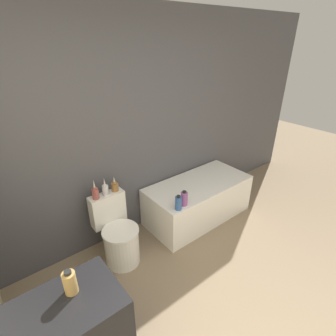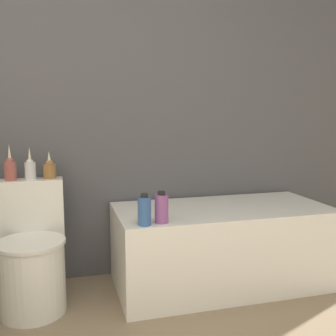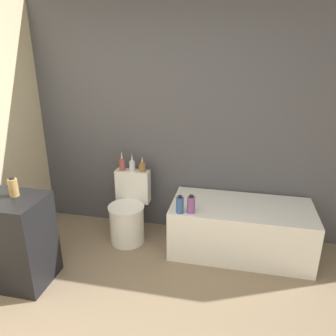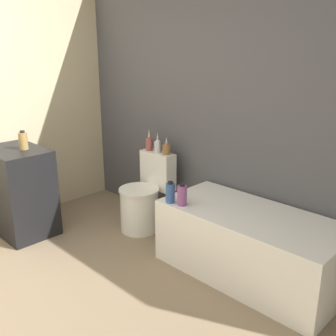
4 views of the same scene
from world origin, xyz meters
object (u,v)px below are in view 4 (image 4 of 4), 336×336
object	(u,v)px
bathtub	(249,244)
vase_bronze	(166,148)
vase_gold	(149,143)
shampoo_bottle_short	(182,195)
toilet	(144,199)
vase_silver	(158,145)
soap_bottle_glass	(23,141)
shampoo_bottle_tall	(170,193)

from	to	relation	value
bathtub	vase_bronze	world-z (taller)	vase_bronze
vase_gold	shampoo_bottle_short	bearing A→B (deg)	-26.91
shampoo_bottle_short	bathtub	bearing A→B (deg)	27.45
bathtub	toilet	world-z (taller)	toilet
vase_gold	vase_silver	size ratio (longest dim) A/B	1.10
bathtub	vase_silver	distance (m)	1.36
soap_bottle_glass	vase_bronze	xyz separation A→B (m)	(0.85, 1.04, -0.11)
bathtub	soap_bottle_glass	size ratio (longest dim) A/B	8.05
toilet	soap_bottle_glass	bearing A→B (deg)	-131.45
vase_silver	shampoo_bottle_short	world-z (taller)	vase_silver
shampoo_bottle_short	vase_gold	bearing A→B (deg)	153.09
soap_bottle_glass	vase_gold	xyz separation A→B (m)	(0.62, 1.02, -0.09)
soap_bottle_glass	vase_gold	world-z (taller)	soap_bottle_glass
toilet	vase_gold	distance (m)	0.57
shampoo_bottle_short	toilet	bearing A→B (deg)	161.61
soap_bottle_glass	shampoo_bottle_short	size ratio (longest dim) A/B	0.97
vase_gold	vase_bronze	size ratio (longest dim) A/B	1.29
bathtub	shampoo_bottle_short	bearing A→B (deg)	-152.55
vase_bronze	soap_bottle_glass	bearing A→B (deg)	-129.42
toilet	shampoo_bottle_short	distance (m)	0.84
shampoo_bottle_tall	shampoo_bottle_short	world-z (taller)	shampoo_bottle_short
vase_gold	shampoo_bottle_tall	distance (m)	0.90
toilet	vase_bronze	distance (m)	0.56
toilet	soap_bottle_glass	world-z (taller)	soap_bottle_glass
vase_gold	shampoo_bottle_tall	size ratio (longest dim) A/B	1.25
vase_gold	vase_silver	bearing A→B (deg)	3.25
vase_silver	shampoo_bottle_tall	size ratio (longest dim) A/B	1.14
toilet	shampoo_bottle_tall	size ratio (longest dim) A/B	4.17
toilet	soap_bottle_glass	size ratio (longest dim) A/B	4.23
toilet	vase_silver	xyz separation A→B (m)	(0.00, 0.19, 0.52)
bathtub	vase_gold	distance (m)	1.47
bathtub	shampoo_bottle_tall	world-z (taller)	shampoo_bottle_tall
bathtub	shampoo_bottle_tall	xyz separation A→B (m)	(-0.60, -0.28, 0.35)
soap_bottle_glass	vase_silver	xyz separation A→B (m)	(0.74, 1.03, -0.10)
vase_silver	shampoo_bottle_short	xyz separation A→B (m)	(0.74, -0.44, -0.20)
bathtub	shampoo_bottle_short	world-z (taller)	shampoo_bottle_short
bathtub	toilet	bearing A→B (deg)	-179.51
toilet	bathtub	bearing A→B (deg)	0.49
toilet	vase_bronze	bearing A→B (deg)	60.26
vase_gold	vase_bronze	world-z (taller)	vase_gold
soap_bottle_glass	shampoo_bottle_tall	size ratio (longest dim) A/B	0.98
bathtub	soap_bottle_glass	bearing A→B (deg)	-156.75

